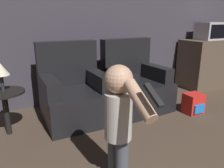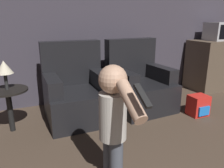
{
  "view_description": "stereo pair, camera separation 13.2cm",
  "coord_description": "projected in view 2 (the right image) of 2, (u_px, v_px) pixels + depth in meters",
  "views": [
    {
      "loc": [
        -0.75,
        1.3,
        1.24
      ],
      "look_at": [
        0.19,
        3.19,
        0.61
      ],
      "focal_mm": 35.0,
      "sensor_mm": 36.0,
      "label": 1
    },
    {
      "loc": [
        -0.63,
        1.24,
        1.24
      ],
      "look_at": [
        0.19,
        3.19,
        0.61
      ],
      "focal_mm": 35.0,
      "sensor_mm": 36.0,
      "label": 2
    }
  ],
  "objects": [
    {
      "name": "side_table",
      "position": [
        8.0,
        97.0,
        2.42
      ],
      "size": [
        0.43,
        0.43,
        0.5
      ],
      "color": "black",
      "rests_on": "ground_plane"
    },
    {
      "name": "wall_back",
      "position": [
        64.0,
        15.0,
        3.1
      ],
      "size": [
        8.4,
        0.05,
        2.6
      ],
      "color": "#3D3842",
      "rests_on": "ground_plane"
    },
    {
      "name": "armchair_left",
      "position": [
        77.0,
        93.0,
        2.79
      ],
      "size": [
        0.78,
        0.78,
        0.97
      ],
      "rotation": [
        0.0,
        0.0,
        -0.0
      ],
      "color": "black",
      "rests_on": "ground_plane"
    },
    {
      "name": "armchair_right",
      "position": [
        139.0,
        85.0,
        3.13
      ],
      "size": [
        0.82,
        0.82,
        0.97
      ],
      "rotation": [
        0.0,
        0.0,
        0.06
      ],
      "color": "black",
      "rests_on": "ground_plane"
    },
    {
      "name": "person_toddler",
      "position": [
        113.0,
        117.0,
        1.6
      ],
      "size": [
        0.21,
        0.64,
        0.94
      ],
      "rotation": [
        0.0,
        0.0,
        1.65
      ],
      "color": "#474C56",
      "rests_on": "ground_plane"
    },
    {
      "name": "microwave",
      "position": [
        221.0,
        31.0,
        3.85
      ],
      "size": [
        0.52,
        0.35,
        0.31
      ],
      "color": "#B7B7BC",
      "rests_on": "kitchen_counter"
    },
    {
      "name": "kitchen_counter",
      "position": [
        215.0,
        65.0,
        4.01
      ],
      "size": [
        0.93,
        0.57,
        0.88
      ],
      "color": "brown",
      "rests_on": "ground_plane"
    },
    {
      "name": "toy_backpack",
      "position": [
        198.0,
        105.0,
        2.91
      ],
      "size": [
        0.25,
        0.22,
        0.27
      ],
      "color": "red",
      "rests_on": "ground_plane"
    },
    {
      "name": "lamp",
      "position": [
        4.0,
        68.0,
        2.32
      ],
      "size": [
        0.18,
        0.18,
        0.32
      ],
      "color": "#262626",
      "rests_on": "side_table"
    }
  ]
}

